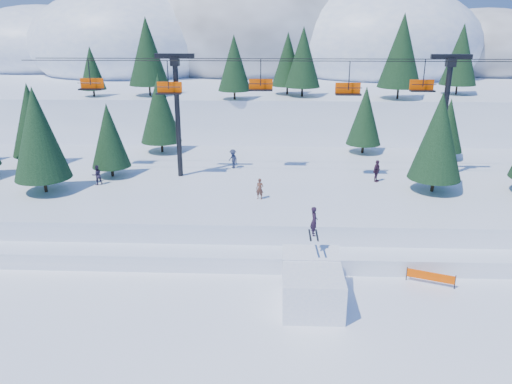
{
  "coord_description": "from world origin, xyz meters",
  "views": [
    {
      "loc": [
        -0.8,
        -23.18,
        15.21
      ],
      "look_at": [
        -1.96,
        6.0,
        5.2
      ],
      "focal_mm": 35.0,
      "sensor_mm": 36.0,
      "label": 1
    }
  ],
  "objects_px": {
    "jump_kicker": "(312,285)",
    "chairlift": "(307,97)",
    "banner_near": "(431,276)",
    "banner_far": "(424,263)"
  },
  "relations": [
    {
      "from": "banner_near",
      "to": "banner_far",
      "type": "relative_size",
      "value": 0.96
    },
    {
      "from": "banner_far",
      "to": "banner_near",
      "type": "bearing_deg",
      "value": -92.54
    },
    {
      "from": "jump_kicker",
      "to": "banner_near",
      "type": "height_order",
      "value": "jump_kicker"
    },
    {
      "from": "chairlift",
      "to": "banner_near",
      "type": "bearing_deg",
      "value": -63.34
    },
    {
      "from": "jump_kicker",
      "to": "banner_far",
      "type": "bearing_deg",
      "value": 30.2
    },
    {
      "from": "chairlift",
      "to": "banner_near",
      "type": "relative_size",
      "value": 17.16
    },
    {
      "from": "banner_near",
      "to": "banner_far",
      "type": "height_order",
      "value": "same"
    },
    {
      "from": "jump_kicker",
      "to": "chairlift",
      "type": "relative_size",
      "value": 0.12
    },
    {
      "from": "jump_kicker",
      "to": "chairlift",
      "type": "height_order",
      "value": "chairlift"
    },
    {
      "from": "jump_kicker",
      "to": "chairlift",
      "type": "xyz_separation_m",
      "value": [
        0.42,
        16.43,
        8.08
      ]
    }
  ]
}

